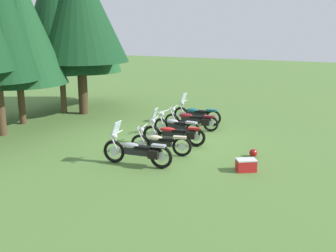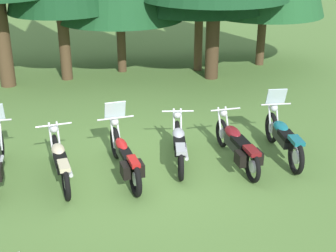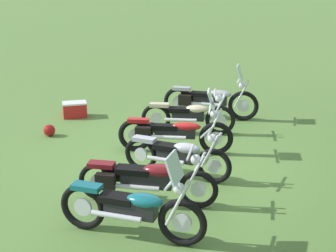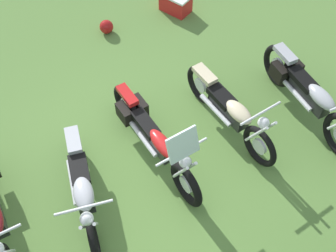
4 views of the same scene
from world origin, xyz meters
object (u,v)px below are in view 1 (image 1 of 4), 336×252
motorcycle_2 (175,133)px  pine_tree_5 (78,8)px  motorcycle_1 (160,142)px  dropped_helmet (253,153)px  motorcycle_0 (138,151)px  motorcycle_4 (192,120)px  pine_tree_6 (81,8)px  pine_tree_3 (14,20)px  motorcycle_5 (196,114)px  picnic_cooler (246,165)px  motorcycle_3 (176,126)px  pine_tree_4 (58,9)px

motorcycle_2 → pine_tree_5: 8.59m
motorcycle_1 → dropped_helmet: (1.17, -2.94, -0.31)m
motorcycle_0 → motorcycle_4: 4.97m
pine_tree_6 → dropped_helmet: size_ratio=32.28×
motorcycle_0 → pine_tree_3: 9.00m
pine_tree_5 → dropped_helmet: 11.19m
motorcycle_0 → motorcycle_5: bearing=-91.6°
picnic_cooler → dropped_helmet: size_ratio=2.63×
motorcycle_2 → pine_tree_5: (3.09, 6.49, 4.70)m
motorcycle_1 → motorcycle_5: bearing=-96.1°
motorcycle_2 → motorcycle_3: bearing=-80.8°
motorcycle_4 → pine_tree_6: bearing=-28.2°
motorcycle_1 → pine_tree_3: (1.41, 7.70, 4.14)m
motorcycle_1 → motorcycle_5: 4.78m
motorcycle_2 → pine_tree_3: (0.13, 7.64, 4.13)m
pine_tree_5 → motorcycle_2: bearing=-115.5°
motorcycle_5 → dropped_helmet: size_ratio=8.50×
motorcycle_3 → pine_tree_6: size_ratio=0.25×
pine_tree_6 → picnic_cooler: (-6.81, -11.11, -5.05)m
motorcycle_2 → pine_tree_3: size_ratio=0.32×
motorcycle_4 → pine_tree_5: 7.83m
motorcycle_1 → dropped_helmet: motorcycle_1 is taller
motorcycle_5 → dropped_helmet: 5.02m
dropped_helmet → motorcycle_1: bearing=111.7°
motorcycle_0 → picnic_cooler: (0.98, -3.24, -0.29)m
motorcycle_4 → pine_tree_3: size_ratio=0.32×
motorcycle_4 → pine_tree_6: size_ratio=0.27×
picnic_cooler → dropped_helmet: 1.50m
pine_tree_5 → picnic_cooler: bearing=-116.0°
motorcycle_1 → picnic_cooler: motorcycle_1 is taller
motorcycle_2 → motorcycle_4: 2.40m
pine_tree_5 → motorcycle_5: bearing=-86.4°
pine_tree_5 → pine_tree_3: bearing=158.7°
motorcycle_1 → motorcycle_5: size_ratio=0.93×
motorcycle_1 → pine_tree_5: (4.37, 6.54, 4.71)m
motorcycle_1 → picnic_cooler: bearing=161.1°
motorcycle_2 → pine_tree_4: bearing=-32.5°
motorcycle_3 → pine_tree_4: bearing=-8.3°
motorcycle_2 → picnic_cooler: motorcycle_2 is taller
motorcycle_1 → motorcycle_2: 1.28m
motorcycle_3 → pine_tree_3: (-1.03, 7.19, 4.15)m
motorcycle_4 → pine_tree_6: pine_tree_6 is taller
motorcycle_3 → motorcycle_4: (1.22, -0.18, 0.02)m
motorcycle_0 → motorcycle_4: (4.96, 0.17, -0.03)m
motorcycle_4 → dropped_helmet: size_ratio=8.76×
pine_tree_3 → picnic_cooler: size_ratio=10.44×
motorcycle_2 → picnic_cooler: (-1.60, -3.14, -0.26)m
pine_tree_3 → picnic_cooler: (-1.73, -10.78, -4.39)m
motorcycle_4 → dropped_helmet: (-2.49, -3.26, -0.32)m
motorcycle_0 → dropped_helmet: (2.47, -3.09, -0.35)m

